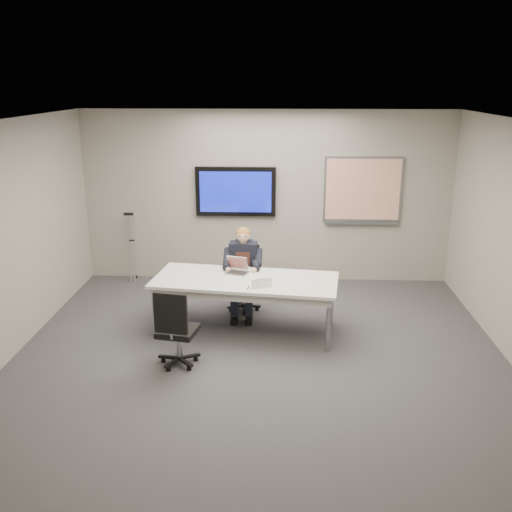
{
  "coord_description": "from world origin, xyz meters",
  "views": [
    {
      "loc": [
        0.25,
        -6.16,
        3.23
      ],
      "look_at": [
        -0.07,
        0.9,
        1.05
      ],
      "focal_mm": 40.0,
      "sensor_mm": 36.0,
      "label": 1
    }
  ],
  "objects_px": {
    "conference_table": "(245,285)",
    "office_chair_near": "(177,342)",
    "laptop": "(237,269)",
    "seated_person": "(243,281)",
    "office_chair_far": "(244,290)"
  },
  "relations": [
    {
      "from": "conference_table",
      "to": "seated_person",
      "type": "distance_m",
      "value": 0.56
    },
    {
      "from": "laptop",
      "to": "seated_person",
      "type": "bearing_deg",
      "value": 96.27
    },
    {
      "from": "conference_table",
      "to": "office_chair_near",
      "type": "distance_m",
      "value": 1.3
    },
    {
      "from": "conference_table",
      "to": "seated_person",
      "type": "xyz_separation_m",
      "value": [
        -0.07,
        0.54,
        -0.15
      ]
    },
    {
      "from": "office_chair_far",
      "to": "laptop",
      "type": "distance_m",
      "value": 0.72
    },
    {
      "from": "office_chair_far",
      "to": "seated_person",
      "type": "relative_size",
      "value": 0.75
    },
    {
      "from": "office_chair_far",
      "to": "laptop",
      "type": "bearing_deg",
      "value": -86.96
    },
    {
      "from": "laptop",
      "to": "office_chair_far",
      "type": "bearing_deg",
      "value": 100.18
    },
    {
      "from": "seated_person",
      "to": "laptop",
      "type": "xyz_separation_m",
      "value": [
        -0.05,
        -0.28,
        0.28
      ]
    },
    {
      "from": "conference_table",
      "to": "laptop",
      "type": "bearing_deg",
      "value": 122.97
    },
    {
      "from": "office_chair_far",
      "to": "laptop",
      "type": "height_order",
      "value": "laptop"
    },
    {
      "from": "office_chair_far",
      "to": "laptop",
      "type": "xyz_separation_m",
      "value": [
        -0.06,
        -0.51,
        0.5
      ]
    },
    {
      "from": "office_chair_near",
      "to": "seated_person",
      "type": "xyz_separation_m",
      "value": [
        0.66,
        1.56,
        0.2
      ]
    },
    {
      "from": "office_chair_near",
      "to": "conference_table",
      "type": "bearing_deg",
      "value": -115.69
    },
    {
      "from": "conference_table",
      "to": "laptop",
      "type": "height_order",
      "value": "laptop"
    }
  ]
}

